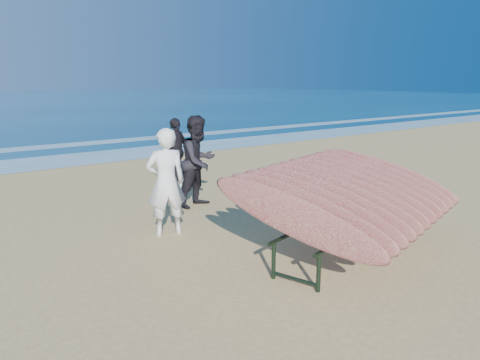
# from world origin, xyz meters

# --- Properties ---
(ground) EXTENTS (120.00, 120.00, 0.00)m
(ground) POSITION_xyz_m (0.00, 0.00, 0.00)
(ground) COLOR tan
(ground) RESTS_ON ground
(foam_near) EXTENTS (160.00, 160.00, 0.00)m
(foam_near) POSITION_xyz_m (0.00, 10.00, 0.01)
(foam_near) COLOR white
(foam_near) RESTS_ON ground
(foam_far) EXTENTS (160.00, 160.00, 0.00)m
(foam_far) POSITION_xyz_m (0.00, 13.50, 0.01)
(foam_far) COLOR white
(foam_far) RESTS_ON ground
(surfboard_rack) EXTENTS (3.73, 3.30, 1.44)m
(surfboard_rack) POSITION_xyz_m (0.82, -0.72, 0.89)
(surfboard_rack) COLOR black
(surfboard_rack) RESTS_ON ground
(person_white) EXTENTS (0.74, 0.59, 1.79)m
(person_white) POSITION_xyz_m (-0.90, 1.61, 0.89)
(person_white) COLOR silver
(person_white) RESTS_ON ground
(person_dark_a) EXTENTS (1.05, 0.92, 1.84)m
(person_dark_a) POSITION_xyz_m (0.50, 2.81, 0.92)
(person_dark_a) COLOR black
(person_dark_a) RESTS_ON ground
(person_dark_b) EXTENTS (1.01, 0.83, 1.62)m
(person_dark_b) POSITION_xyz_m (1.24, 4.98, 0.81)
(person_dark_b) COLOR black
(person_dark_b) RESTS_ON ground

